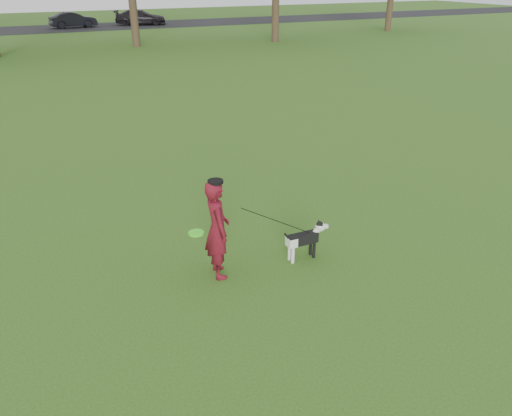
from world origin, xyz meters
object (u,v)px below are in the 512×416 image
car_mid (73,20)px  man (217,229)px  dog (306,237)px  car_right (140,17)px

car_mid → man: bearing=168.0°
dog → car_mid: (1.16, 40.16, 0.24)m
car_mid → dog: bearing=170.1°
man → dog: 1.53m
dog → car_right: 40.73m
car_right → dog: bearing=-172.4°
man → car_right: (8.25, 40.00, -0.14)m
car_right → car_mid: bearing=107.2°
man → dog: size_ratio=1.89×
man → car_mid: bearing=3.0°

